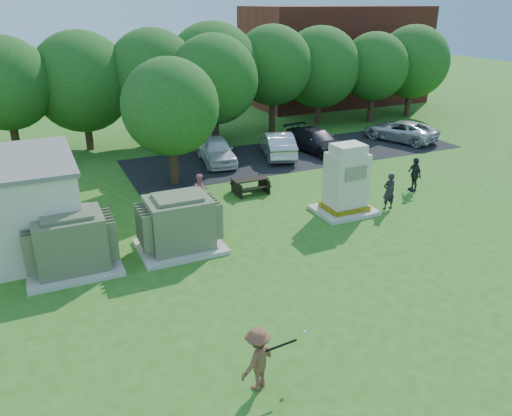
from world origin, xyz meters
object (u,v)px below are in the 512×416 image
batter (258,359)px  car_white (216,150)px  generator_cabinet (346,183)px  picnic_table (251,184)px  person_by_generator (389,191)px  transformer_left (71,243)px  car_silver_b (400,131)px  transformer_right (179,224)px  person_at_picnic (201,191)px  car_silver_a (277,144)px  car_dark (317,141)px  person_walking_right (414,174)px

batter → car_white: 17.74m
generator_cabinet → picnic_table: bearing=125.3°
person_by_generator → car_white: size_ratio=0.39×
transformer_left → car_silver_b: 22.81m
transformer_right → batter: transformer_right is taller
car_silver_b → car_white: bearing=-24.7°
picnic_table → person_at_picnic: size_ratio=1.09×
car_silver_a → transformer_right: bearing=63.5°
person_by_generator → car_silver_a: size_ratio=0.37×
picnic_table → person_by_generator: size_ratio=1.01×
batter → person_by_generator: (9.68, 7.53, 0.01)m
generator_cabinet → car_dark: size_ratio=0.64×
picnic_table → car_dark: car_dark is taller
generator_cabinet → car_silver_b: generator_cabinet is taller
transformer_right → car_silver_a: transformer_right is taller
transformer_right → car_silver_b: size_ratio=0.63×
car_white → car_silver_b: 12.45m
transformer_right → picnic_table: 6.27m
batter → person_walking_right: size_ratio=0.99×
transformer_left → car_silver_b: (21.00, 8.90, -0.31)m
person_by_generator → transformer_left: bearing=3.2°
car_dark → generator_cabinet: bearing=-122.8°
batter → car_dark: (11.48, 16.55, -0.13)m
transformer_left → person_at_picnic: (5.69, 3.49, -0.22)m
transformer_left → person_at_picnic: 6.68m
batter → person_by_generator: size_ratio=0.99×
picnic_table → car_white: 5.16m
car_silver_b → car_dark: bearing=-23.1°
generator_cabinet → transformer_left: bearing=-178.1°
transformer_left → car_white: 12.66m
car_silver_b → generator_cabinet: bearing=17.9°
transformer_right → person_at_picnic: size_ratio=2.00×
car_silver_b → person_at_picnic: bearing=-3.2°
person_at_picnic → car_dark: size_ratio=0.32×
person_by_generator → car_silver_b: (8.02, 8.98, -0.15)m
generator_cabinet → picnic_table: 4.74m
generator_cabinet → picnic_table: (-2.70, 3.80, -0.87)m
transformer_right → transformer_left: bearing=180.0°
car_white → car_silver_a: size_ratio=0.95×
generator_cabinet → car_dark: 9.36m
transformer_right → person_by_generator: size_ratio=1.85×
transformer_right → person_walking_right: size_ratio=1.85×
transformer_right → car_dark: size_ratio=0.64×
batter → transformer_right: bearing=-120.8°
person_walking_right → car_dark: size_ratio=0.35×
car_silver_b → transformer_left: bearing=0.3°
person_by_generator → picnic_table: bearing=-39.1°
transformer_left → car_white: size_ratio=0.72×
generator_cabinet → person_walking_right: generator_cabinet is taller
car_dark → car_silver_a: bearing=169.3°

